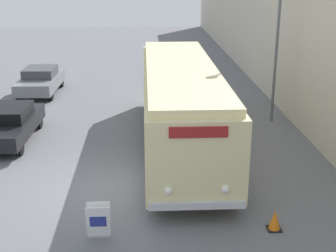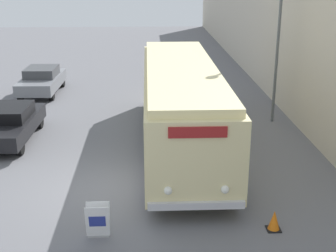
{
  "view_description": "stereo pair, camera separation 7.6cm",
  "coord_description": "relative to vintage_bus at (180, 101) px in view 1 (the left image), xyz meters",
  "views": [
    {
      "loc": [
        0.93,
        -12.85,
        6.41
      ],
      "look_at": [
        1.62,
        0.71,
        1.75
      ],
      "focal_mm": 50.0,
      "sensor_mm": 36.0,
      "label": 1
    },
    {
      "loc": [
        1.01,
        -12.85,
        6.41
      ],
      "look_at": [
        1.62,
        0.71,
        1.75
      ],
      "focal_mm": 50.0,
      "sensor_mm": 36.0,
      "label": 2
    }
  ],
  "objects": [
    {
      "name": "ground_plane",
      "position": [
        -2.22,
        -3.55,
        -1.72
      ],
      "size": [
        80.0,
        80.0,
        0.0
      ],
      "primitive_type": "plane",
      "color": "slate"
    },
    {
      "name": "building_wall_right",
      "position": [
        5.19,
        6.45,
        1.45
      ],
      "size": [
        0.3,
        60.0,
        6.36
      ],
      "color": "beige",
      "rests_on": "ground_plane"
    },
    {
      "name": "vintage_bus",
      "position": [
        0.0,
        0.0,
        0.0
      ],
      "size": [
        2.65,
        11.53,
        3.05
      ],
      "color": "black",
      "rests_on": "ground_plane"
    },
    {
      "name": "sign_board",
      "position": [
        -2.49,
        -6.14,
        -1.3
      ],
      "size": [
        0.59,
        0.33,
        0.88
      ],
      "color": "gray",
      "rests_on": "ground_plane"
    },
    {
      "name": "streetlamp",
      "position": [
        4.19,
        2.72,
        3.0
      ],
      "size": [
        0.36,
        0.36,
        7.45
      ],
      "color": "#595E60",
      "rests_on": "ground_plane"
    },
    {
      "name": "parked_car_near",
      "position": [
        -6.58,
        0.86,
        -1.03
      ],
      "size": [
        2.0,
        4.38,
        1.33
      ],
      "rotation": [
        0.0,
        0.0,
        -0.03
      ],
      "color": "black",
      "rests_on": "ground_plane"
    },
    {
      "name": "parked_car_mid",
      "position": [
        -6.78,
        7.97,
        -1.02
      ],
      "size": [
        1.91,
        4.24,
        1.36
      ],
      "rotation": [
        0.0,
        0.0,
        -0.02
      ],
      "color": "black",
      "rests_on": "ground_plane"
    },
    {
      "name": "traffic_cone",
      "position": [
        1.96,
        -6.06,
        -1.46
      ],
      "size": [
        0.36,
        0.36,
        0.54
      ],
      "color": "black",
      "rests_on": "ground_plane"
    }
  ]
}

